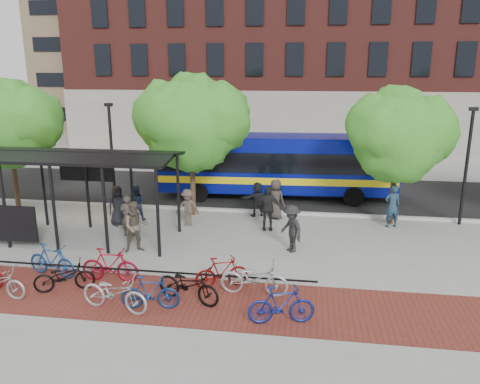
# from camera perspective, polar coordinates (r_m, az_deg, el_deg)

# --- Properties ---
(ground) EXTENTS (160.00, 160.00, 0.00)m
(ground) POSITION_cam_1_polar(r_m,az_deg,el_deg) (18.64, 0.88, -6.18)
(ground) COLOR #9E9E99
(ground) RESTS_ON ground
(asphalt_street) EXTENTS (160.00, 8.00, 0.01)m
(asphalt_street) POSITION_cam_1_polar(r_m,az_deg,el_deg) (26.22, 3.19, 0.08)
(asphalt_street) COLOR black
(asphalt_street) RESTS_ON ground
(curb) EXTENTS (160.00, 0.25, 0.12)m
(curb) POSITION_cam_1_polar(r_m,az_deg,el_deg) (22.38, 2.23, -2.38)
(curb) COLOR #B7B7B2
(curb) RESTS_ON ground
(brick_strip) EXTENTS (24.00, 3.00, 0.01)m
(brick_strip) POSITION_cam_1_polar(r_m,az_deg,el_deg) (14.60, -9.81, -12.67)
(brick_strip) COLOR maroon
(brick_strip) RESTS_ON ground
(bike_rack_rail) EXTENTS (12.00, 0.05, 0.95)m
(bike_rack_rail) POSITION_cam_1_polar(r_m,az_deg,el_deg) (15.78, -13.36, -10.69)
(bike_rack_rail) COLOR black
(bike_rack_rail) RESTS_ON ground
(building_brick) EXTENTS (55.00, 14.00, 20.00)m
(building_brick) POSITION_cam_1_polar(r_m,az_deg,el_deg) (44.05, 19.56, 18.39)
(building_brick) COLOR maroon
(building_brick) RESTS_ON ground
(bus_shelter) EXTENTS (10.60, 3.07, 3.60)m
(bus_shelter) POSITION_cam_1_polar(r_m,az_deg,el_deg) (20.08, -22.99, 3.07)
(bus_shelter) COLOR black
(bus_shelter) RESTS_ON ground
(tree_a) EXTENTS (4.90, 4.00, 6.18)m
(tree_a) POSITION_cam_1_polar(r_m,az_deg,el_deg) (25.13, -26.23, 7.76)
(tree_a) COLOR #382619
(tree_a) RESTS_ON ground
(tree_b) EXTENTS (5.15, 4.20, 6.47)m
(tree_b) POSITION_cam_1_polar(r_m,az_deg,el_deg) (21.35, -5.70, 8.79)
(tree_b) COLOR #382619
(tree_b) RESTS_ON ground
(tree_c) EXTENTS (4.66, 3.80, 5.92)m
(tree_c) POSITION_cam_1_polar(r_m,az_deg,el_deg) (21.11, 18.92, 6.89)
(tree_c) COLOR #382619
(tree_c) RESTS_ON ground
(lamp_post_left) EXTENTS (0.35, 0.20, 5.12)m
(lamp_post_left) POSITION_cam_1_polar(r_m,az_deg,el_deg) (23.16, -15.35, 4.53)
(lamp_post_left) COLOR black
(lamp_post_left) RESTS_ON ground
(lamp_post_right) EXTENTS (0.35, 0.20, 5.12)m
(lamp_post_right) POSITION_cam_1_polar(r_m,az_deg,el_deg) (22.26, 25.92, 3.15)
(lamp_post_right) COLOR black
(lamp_post_right) RESTS_ON ground
(bus) EXTENTS (12.39, 3.40, 3.31)m
(bus) POSITION_cam_1_polar(r_m,az_deg,el_deg) (24.70, 4.43, 3.65)
(bus) COLOR #071087
(bus) RESTS_ON ground
(bike_3) EXTENTS (1.92, 0.93, 1.11)m
(bike_3) POSITION_cam_1_polar(r_m,az_deg,el_deg) (16.79, -21.96, -7.74)
(bike_3) COLOR navy
(bike_3) RESTS_ON ground
(bike_4) EXTENTS (1.92, 1.28, 0.96)m
(bike_4) POSITION_cam_1_polar(r_m,az_deg,el_deg) (15.63, -20.65, -9.60)
(bike_4) COLOR black
(bike_4) RESTS_ON ground
(bike_5) EXTENTS (1.90, 0.57, 1.14)m
(bike_5) POSITION_cam_1_polar(r_m,az_deg,el_deg) (15.79, -15.56, -8.56)
(bike_5) COLOR maroon
(bike_5) RESTS_ON ground
(bike_6) EXTENTS (2.23, 1.16, 1.11)m
(bike_6) POSITION_cam_1_polar(r_m,az_deg,el_deg) (13.99, -15.04, -11.74)
(bike_6) COLOR #A5A5A7
(bike_6) RESTS_ON ground
(bike_7) EXTENTS (1.74, 0.71, 1.01)m
(bike_7) POSITION_cam_1_polar(r_m,az_deg,el_deg) (13.87, -10.89, -11.95)
(bike_7) COLOR navy
(bike_7) RESTS_ON ground
(bike_8) EXTENTS (2.18, 1.34, 1.08)m
(bike_8) POSITION_cam_1_polar(r_m,az_deg,el_deg) (14.08, -6.31, -11.17)
(bike_8) COLOR black
(bike_8) RESTS_ON ground
(bike_9) EXTENTS (1.75, 1.10, 1.02)m
(bike_9) POSITION_cam_1_polar(r_m,az_deg,el_deg) (14.88, -2.24, -9.72)
(bike_9) COLOR maroon
(bike_9) RESTS_ON ground
(bike_10) EXTENTS (2.11, 0.80, 1.09)m
(bike_10) POSITION_cam_1_polar(r_m,az_deg,el_deg) (14.40, 1.75, -10.44)
(bike_10) COLOR #A7A7AA
(bike_10) RESTS_ON ground
(bike_11) EXTENTS (1.89, 0.88, 1.10)m
(bike_11) POSITION_cam_1_polar(r_m,az_deg,el_deg) (12.96, 5.05, -13.55)
(bike_11) COLOR navy
(bike_11) RESTS_ON ground
(pedestrian_0) EXTENTS (1.00, 1.02, 1.78)m
(pedestrian_0) POSITION_cam_1_polar(r_m,az_deg,el_deg) (21.12, -14.70, -1.59)
(pedestrian_0) COLOR black
(pedestrian_0) RESTS_ON ground
(pedestrian_1) EXTENTS (0.64, 0.43, 1.75)m
(pedestrian_1) POSITION_cam_1_polar(r_m,az_deg,el_deg) (19.62, -13.53, -2.83)
(pedestrian_1) COLOR #3E3831
(pedestrian_1) RESTS_ON ground
(pedestrian_2) EXTENTS (0.96, 0.87, 1.61)m
(pedestrian_2) POSITION_cam_1_polar(r_m,az_deg,el_deg) (21.55, -12.53, -1.35)
(pedestrian_2) COLOR navy
(pedestrian_2) RESTS_ON ground
(pedestrian_3) EXTENTS (1.08, 0.64, 1.64)m
(pedestrian_3) POSITION_cam_1_polar(r_m,az_deg,el_deg) (20.48, -6.39, -1.90)
(pedestrian_3) COLOR #50423B
(pedestrian_3) RESTS_ON ground
(pedestrian_4) EXTENTS (1.16, 0.56, 1.91)m
(pedestrian_4) POSITION_cam_1_polar(r_m,az_deg,el_deg) (19.85, 3.35, -1.96)
(pedestrian_4) COLOR black
(pedestrian_4) RESTS_ON ground
(pedestrian_5) EXTENTS (1.56, 1.09, 1.62)m
(pedestrian_5) POSITION_cam_1_polar(r_m,az_deg,el_deg) (21.70, 2.14, -0.87)
(pedestrian_5) COLOR black
(pedestrian_5) RESTS_ON ground
(pedestrian_6) EXTENTS (1.07, 0.95, 1.84)m
(pedestrian_6) POSITION_cam_1_polar(r_m,az_deg,el_deg) (21.33, 4.36, -0.88)
(pedestrian_6) COLOR #372F2C
(pedestrian_6) RESTS_ON ground
(pedestrian_7) EXTENTS (0.79, 0.62, 1.90)m
(pedestrian_7) POSITION_cam_1_polar(r_m,az_deg,el_deg) (21.18, 18.08, -1.62)
(pedestrian_7) COLOR #20344B
(pedestrian_7) RESTS_ON ground
(pedestrian_8) EXTENTS (1.19, 1.09, 1.96)m
(pedestrian_8) POSITION_cam_1_polar(r_m,az_deg,el_deg) (17.89, -12.58, -4.14)
(pedestrian_8) COLOR brown
(pedestrian_8) RESTS_ON ground
(pedestrian_9) EXTENTS (1.23, 1.34, 1.81)m
(pedestrian_9) POSITION_cam_1_polar(r_m,az_deg,el_deg) (17.58, 6.28, -4.46)
(pedestrian_9) COLOR black
(pedestrian_9) RESTS_ON ground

